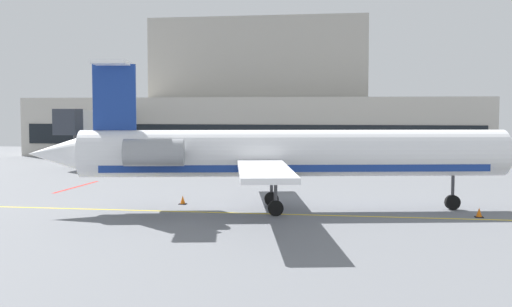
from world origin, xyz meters
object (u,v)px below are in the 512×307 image
object	(u,v)px
regional_jet	(285,154)
baggage_tug	(268,162)
fuel_tank	(414,155)
pushback_tractor	(121,160)

from	to	relation	value
regional_jet	baggage_tug	world-z (taller)	regional_jet
baggage_tug	fuel_tank	size ratio (longest dim) A/B	0.53
pushback_tractor	regional_jet	bearing A→B (deg)	-51.31
pushback_tractor	fuel_tank	bearing A→B (deg)	4.82
regional_jet	pushback_tractor	size ratio (longest dim) A/B	8.51
regional_jet	fuel_tank	distance (m)	29.24
baggage_tug	pushback_tractor	bearing A→B (deg)	170.67
regional_jet	pushback_tractor	world-z (taller)	regional_jet
baggage_tug	pushback_tractor	size ratio (longest dim) A/B	1.16
pushback_tractor	fuel_tank	world-z (taller)	fuel_tank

